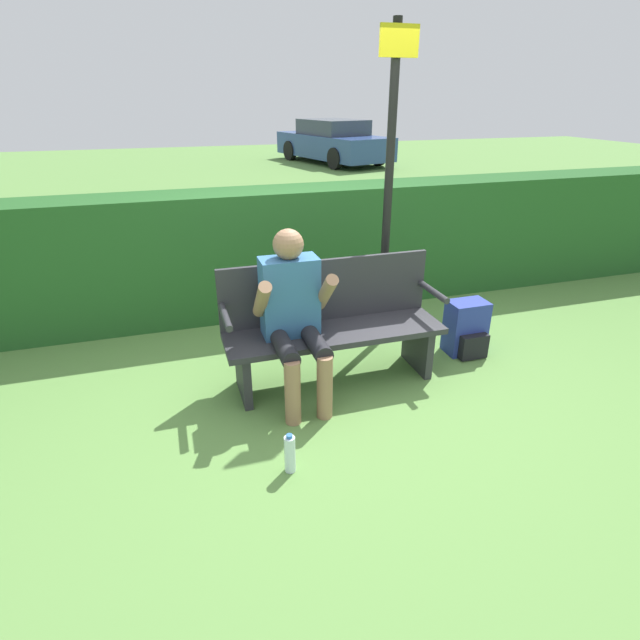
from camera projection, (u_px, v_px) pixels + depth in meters
name	position (u px, v px, depth m)	size (l,w,h in m)	color
ground_plane	(334.00, 380.00, 3.96)	(40.00, 40.00, 0.00)	#5B8942
hedge_back	(284.00, 250.00, 5.10)	(12.00, 0.57, 1.23)	#235623
park_bench	(332.00, 324.00, 3.83)	(1.67, 0.48, 0.93)	#2D2D33
person_seated	(294.00, 310.00, 3.54)	(0.55, 0.65, 1.23)	#336699
backpack	(466.00, 329.00, 4.31)	(0.33, 0.30, 0.47)	#283893
water_bottle	(290.00, 454.00, 2.96)	(0.07, 0.07, 0.26)	silver
signpost	(389.00, 184.00, 4.02)	(0.30, 0.09, 2.58)	black
parked_car	(333.00, 142.00, 16.17)	(2.83, 4.73, 1.33)	#2D4784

